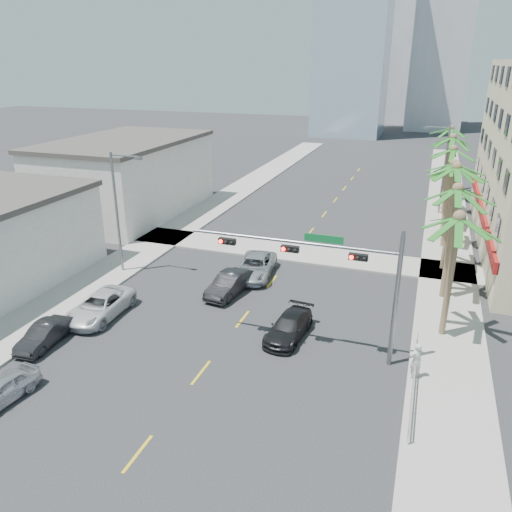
{
  "coord_description": "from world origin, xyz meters",
  "views": [
    {
      "loc": [
        9.81,
        -15.43,
        14.88
      ],
      "look_at": [
        0.2,
        11.96,
        3.5
      ],
      "focal_mm": 35.0,
      "sensor_mm": 36.0,
      "label": 1
    }
  ],
  "objects_px": {
    "car_parked_near": "(0,390)",
    "car_parked_mid": "(44,335)",
    "traffic_signal_mast": "(333,268)",
    "car_lane_left": "(229,284)",
    "pedestrian": "(416,361)",
    "car_lane_right": "(289,327)",
    "car_lane_center": "(255,266)",
    "car_parked_far": "(100,306)"
  },
  "relations": [
    {
      "from": "traffic_signal_mast",
      "to": "car_lane_left",
      "type": "bearing_deg",
      "value": 147.07
    },
    {
      "from": "traffic_signal_mast",
      "to": "car_parked_far",
      "type": "relative_size",
      "value": 2.12
    },
    {
      "from": "car_parked_far",
      "to": "car_parked_mid",
      "type": "bearing_deg",
      "value": -104.92
    },
    {
      "from": "car_parked_mid",
      "to": "car_lane_center",
      "type": "relative_size",
      "value": 0.7
    },
    {
      "from": "car_lane_center",
      "to": "car_parked_far",
      "type": "bearing_deg",
      "value": -134.07
    },
    {
      "from": "car_parked_far",
      "to": "car_lane_center",
      "type": "relative_size",
      "value": 0.97
    },
    {
      "from": "car_lane_center",
      "to": "car_lane_right",
      "type": "height_order",
      "value": "car_lane_center"
    },
    {
      "from": "car_lane_left",
      "to": "car_lane_right",
      "type": "bearing_deg",
      "value": -30.37
    },
    {
      "from": "traffic_signal_mast",
      "to": "car_parked_near",
      "type": "relative_size",
      "value": 2.88
    },
    {
      "from": "car_parked_near",
      "to": "pedestrian",
      "type": "distance_m",
      "value": 19.87
    },
    {
      "from": "car_parked_near",
      "to": "car_lane_right",
      "type": "xyz_separation_m",
      "value": [
        11.06,
        10.11,
        -0.01
      ]
    },
    {
      "from": "pedestrian",
      "to": "car_lane_right",
      "type": "bearing_deg",
      "value": -55.11
    },
    {
      "from": "car_parked_near",
      "to": "car_parked_mid",
      "type": "height_order",
      "value": "car_parked_near"
    },
    {
      "from": "car_lane_right",
      "to": "car_lane_center",
      "type": "bearing_deg",
      "value": 127.14
    },
    {
      "from": "traffic_signal_mast",
      "to": "pedestrian",
      "type": "bearing_deg",
      "value": -12.03
    },
    {
      "from": "car_parked_far",
      "to": "car_lane_left",
      "type": "bearing_deg",
      "value": 40.45
    },
    {
      "from": "car_lane_left",
      "to": "car_lane_center",
      "type": "relative_size",
      "value": 0.82
    },
    {
      "from": "car_lane_center",
      "to": "car_parked_mid",
      "type": "bearing_deg",
      "value": -128.06
    },
    {
      "from": "car_parked_mid",
      "to": "car_lane_center",
      "type": "distance_m",
      "value": 15.24
    },
    {
      "from": "traffic_signal_mast",
      "to": "pedestrian",
      "type": "relative_size",
      "value": 5.8
    },
    {
      "from": "car_parked_near",
      "to": "car_parked_mid",
      "type": "distance_m",
      "value": 5.02
    },
    {
      "from": "car_parked_mid",
      "to": "pedestrian",
      "type": "distance_m",
      "value": 20.0
    },
    {
      "from": "traffic_signal_mast",
      "to": "car_lane_center",
      "type": "distance_m",
      "value": 12.1
    },
    {
      "from": "car_lane_left",
      "to": "car_parked_near",
      "type": "bearing_deg",
      "value": -104.36
    },
    {
      "from": "car_parked_near",
      "to": "car_lane_right",
      "type": "relative_size",
      "value": 0.86
    },
    {
      "from": "car_parked_near",
      "to": "car_lane_left",
      "type": "height_order",
      "value": "car_lane_left"
    },
    {
      "from": "car_lane_left",
      "to": "pedestrian",
      "type": "distance_m",
      "value": 13.85
    },
    {
      "from": "car_parked_near",
      "to": "traffic_signal_mast",
      "type": "bearing_deg",
      "value": 39.99
    },
    {
      "from": "car_parked_mid",
      "to": "car_lane_left",
      "type": "xyz_separation_m",
      "value": [
        7.26,
        9.52,
        0.11
      ]
    },
    {
      "from": "car_parked_near",
      "to": "car_lane_right",
      "type": "distance_m",
      "value": 14.99
    },
    {
      "from": "car_parked_mid",
      "to": "car_parked_far",
      "type": "relative_size",
      "value": 0.73
    },
    {
      "from": "car_parked_near",
      "to": "car_parked_mid",
      "type": "bearing_deg",
      "value": 114.65
    },
    {
      "from": "car_lane_right",
      "to": "pedestrian",
      "type": "distance_m",
      "value": 7.31
    },
    {
      "from": "car_lane_left",
      "to": "car_lane_center",
      "type": "xyz_separation_m",
      "value": [
        0.64,
        3.52,
        0.02
      ]
    },
    {
      "from": "traffic_signal_mast",
      "to": "car_parked_near",
      "type": "distance_m",
      "value": 16.96
    },
    {
      "from": "car_parked_far",
      "to": "car_lane_center",
      "type": "height_order",
      "value": "car_lane_center"
    },
    {
      "from": "car_parked_mid",
      "to": "car_parked_far",
      "type": "distance_m",
      "value": 3.99
    },
    {
      "from": "car_lane_center",
      "to": "car_lane_right",
      "type": "bearing_deg",
      "value": -65.04
    },
    {
      "from": "car_parked_far",
      "to": "car_lane_center",
      "type": "bearing_deg",
      "value": 51.47
    },
    {
      "from": "traffic_signal_mast",
      "to": "car_lane_center",
      "type": "relative_size",
      "value": 2.05
    },
    {
      "from": "car_parked_near",
      "to": "car_lane_left",
      "type": "bearing_deg",
      "value": 74.4
    },
    {
      "from": "car_parked_mid",
      "to": "traffic_signal_mast",
      "type": "bearing_deg",
      "value": 11.87
    }
  ]
}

